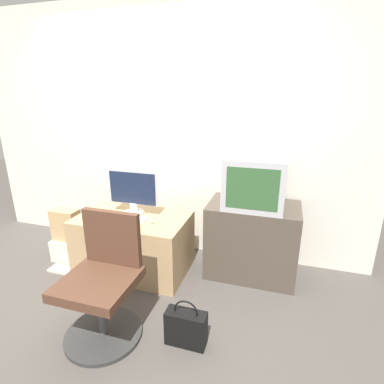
# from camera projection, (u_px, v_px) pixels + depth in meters

# --- Properties ---
(ground_plane) EXTENTS (12.00, 12.00, 0.00)m
(ground_plane) POSITION_uv_depth(u_px,v_px,m) (101.00, 319.00, 2.38)
(ground_plane) COLOR #4C4742
(wall_back) EXTENTS (4.40, 0.05, 2.60)m
(wall_back) POSITION_uv_depth(u_px,v_px,m) (161.00, 133.00, 3.17)
(wall_back) COLOR silver
(wall_back) RESTS_ON ground_plane
(desk) EXTENTS (1.07, 0.65, 0.57)m
(desk) POSITION_uv_depth(u_px,v_px,m) (134.00, 243.00, 2.98)
(desk) COLOR tan
(desk) RESTS_ON ground_plane
(side_stand) EXTENTS (0.84, 0.53, 0.72)m
(side_stand) POSITION_uv_depth(u_px,v_px,m) (252.00, 240.00, 2.89)
(side_stand) COLOR #4C4238
(side_stand) RESTS_ON ground_plane
(main_monitor) EXTENTS (0.51, 0.20, 0.44)m
(main_monitor) POSITION_uv_depth(u_px,v_px,m) (133.00, 192.00, 2.90)
(main_monitor) COLOR silver
(main_monitor) RESTS_ON desk
(keyboard) EXTENTS (0.33, 0.13, 0.01)m
(keyboard) POSITION_uv_depth(u_px,v_px,m) (130.00, 218.00, 2.83)
(keyboard) COLOR silver
(keyboard) RESTS_ON desk
(mouse) EXTENTS (0.05, 0.03, 0.04)m
(mouse) POSITION_uv_depth(u_px,v_px,m) (152.00, 221.00, 2.74)
(mouse) COLOR silver
(mouse) RESTS_ON desk
(crt_tv) EXTENTS (0.53, 0.49, 0.46)m
(crt_tv) POSITION_uv_depth(u_px,v_px,m) (255.00, 182.00, 2.69)
(crt_tv) COLOR #B7B7BC
(crt_tv) RESTS_ON side_stand
(office_chair) EXTENTS (0.56, 0.56, 0.90)m
(office_chair) POSITION_uv_depth(u_px,v_px,m) (103.00, 286.00, 2.14)
(office_chair) COLOR #333333
(office_chair) RESTS_ON ground_plane
(cardboard_box_lower) EXTENTS (0.30, 0.25, 0.23)m
(cardboard_box_lower) POSITION_uv_depth(u_px,v_px,m) (70.00, 249.00, 3.22)
(cardboard_box_lower) COLOR beige
(cardboard_box_lower) RESTS_ON ground_plane
(cardboard_box_upper) EXTENTS (0.28, 0.16, 0.33)m
(cardboard_box_upper) POSITION_uv_depth(u_px,v_px,m) (66.00, 225.00, 3.13)
(cardboard_box_upper) COLOR tan
(cardboard_box_upper) RESTS_ON cardboard_box_lower
(handbag) EXTENTS (0.29, 0.12, 0.36)m
(handbag) POSITION_uv_depth(u_px,v_px,m) (186.00, 328.00, 2.11)
(handbag) COLOR black
(handbag) RESTS_ON ground_plane
(book) EXTENTS (0.23, 0.13, 0.02)m
(book) POSITION_uv_depth(u_px,v_px,m) (61.00, 269.00, 3.02)
(book) COLOR beige
(book) RESTS_ON ground_plane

